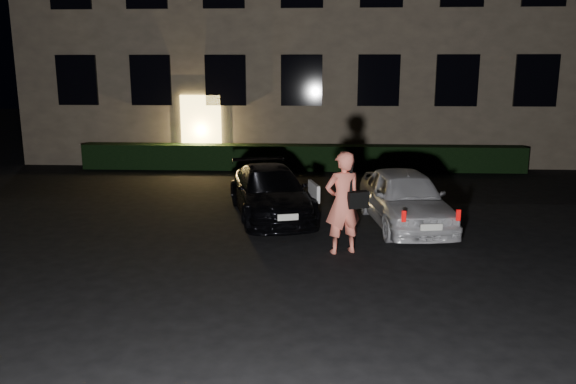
{
  "coord_description": "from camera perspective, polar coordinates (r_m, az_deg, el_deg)",
  "views": [
    {
      "loc": [
        0.62,
        -8.45,
        3.35
      ],
      "look_at": [
        0.04,
        2.0,
        1.07
      ],
      "focal_mm": 35.0,
      "sensor_mm": 36.0,
      "label": 1
    }
  ],
  "objects": [
    {
      "name": "man",
      "position": [
        10.37,
        5.64,
        -1.07
      ],
      "size": [
        0.89,
        0.68,
        1.91
      ],
      "rotation": [
        0.0,
        0.0,
        3.51
      ],
      "color": "#FF7A63",
      "rests_on": "ground"
    },
    {
      "name": "hatch",
      "position": [
        12.46,
        11.78,
        -0.59
      ],
      "size": [
        1.95,
        3.84,
        1.25
      ],
      "rotation": [
        0.0,
        0.0,
        0.13
      ],
      "color": "silver",
      "rests_on": "ground"
    },
    {
      "name": "ground",
      "position": [
        9.11,
        -0.94,
        -9.25
      ],
      "size": [
        80.0,
        80.0,
        0.0
      ],
      "primitive_type": "plane",
      "color": "black",
      "rests_on": "ground"
    },
    {
      "name": "building",
      "position": [
        23.6,
        1.76,
        18.74
      ],
      "size": [
        20.0,
        8.11,
        12.0
      ],
      "color": "brown",
      "rests_on": "ground"
    },
    {
      "name": "hedge",
      "position": [
        19.19,
        1.3,
        3.53
      ],
      "size": [
        15.0,
        0.7,
        0.85
      ],
      "primitive_type": "cube",
      "color": "black",
      "rests_on": "ground"
    },
    {
      "name": "sedan",
      "position": [
        13.03,
        -1.81,
        -0.01
      ],
      "size": [
        2.55,
        4.21,
        1.14
      ],
      "rotation": [
        0.0,
        0.0,
        0.26
      ],
      "color": "black",
      "rests_on": "ground"
    }
  ]
}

